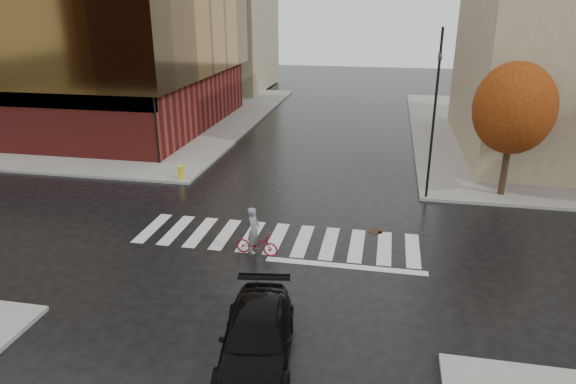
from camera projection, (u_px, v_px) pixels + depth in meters
name	position (u px, v px, depth m)	size (l,w,h in m)	color
ground	(274.00, 244.00, 20.75)	(120.00, 120.00, 0.00)	black
sidewalk_nw	(88.00, 115.00, 43.81)	(30.00, 30.00, 0.15)	gray
crosswalk	(277.00, 239.00, 21.21)	(12.00, 3.00, 0.01)	silver
office_glass	(38.00, 14.00, 38.34)	(27.00, 19.00, 16.00)	maroon
tree_ne_a	(514.00, 109.00, 24.18)	(3.80, 3.80, 6.50)	#311F16
sedan	(257.00, 337.00, 13.91)	(1.92, 4.72, 1.37)	black
cyclist	(256.00, 239.00, 19.69)	(1.76, 0.78, 1.94)	maroon
traffic_light_nw	(153.00, 90.00, 29.08)	(0.20, 0.18, 7.50)	black
traffic_light_ne	(435.00, 103.00, 23.71)	(0.18, 0.22, 8.01)	black
fire_hydrant	(181.00, 171.00, 27.71)	(0.28, 0.28, 0.80)	yellow
manhole	(376.00, 231.00, 21.86)	(0.61, 0.61, 0.01)	#412717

